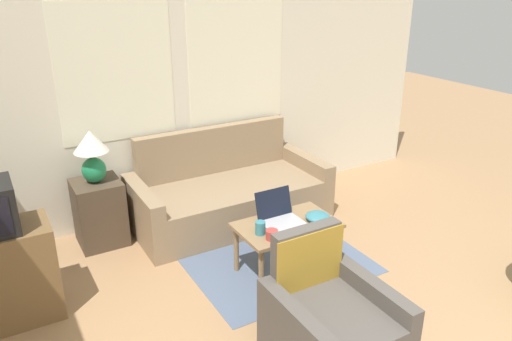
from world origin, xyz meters
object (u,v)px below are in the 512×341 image
object	(u,v)px
armchair	(329,327)
laptop	(279,216)
couch	(227,195)
cup_navy	(272,235)
snack_bowl	(318,217)
coffee_table	(287,230)
table_lamp	(92,152)
cup_yellow	(260,228)

from	to	relation	value
armchair	laptop	xyz separation A→B (m)	(0.31, 1.11, 0.24)
couch	cup_navy	xyz separation A→B (m)	(-0.26, -1.30, 0.23)
snack_bowl	laptop	bearing A→B (deg)	154.89
cup_navy	laptop	bearing A→B (deg)	46.40
coffee_table	cup_navy	distance (m)	0.31
coffee_table	cup_navy	world-z (taller)	cup_navy
coffee_table	snack_bowl	world-z (taller)	snack_bowl
couch	table_lamp	bearing A→B (deg)	173.44
table_lamp	cup_yellow	world-z (taller)	table_lamp
snack_bowl	armchair	bearing A→B (deg)	-122.19
cup_navy	snack_bowl	distance (m)	0.51
couch	snack_bowl	distance (m)	1.27
table_lamp	laptop	world-z (taller)	table_lamp
laptop	cup_navy	size ratio (longest dim) A/B	3.44
couch	coffee_table	distance (m)	1.15
armchair	table_lamp	bearing A→B (deg)	111.32
cup_navy	cup_yellow	xyz separation A→B (m)	(-0.04, 0.12, 0.02)
couch	armchair	size ratio (longest dim) A/B	2.29
cup_navy	cup_yellow	size ratio (longest dim) A/B	0.89
armchair	coffee_table	world-z (taller)	armchair
laptop	cup_navy	xyz separation A→B (m)	(-0.21, -0.22, -0.02)
cup_navy	cup_yellow	world-z (taller)	cup_yellow
couch	cup_yellow	xyz separation A→B (m)	(-0.30, -1.19, 0.24)
table_lamp	cup_yellow	xyz separation A→B (m)	(0.98, -1.33, -0.41)
armchair	laptop	distance (m)	1.17
armchair	coffee_table	size ratio (longest dim) A/B	1.02
coffee_table	snack_bowl	bearing A→B (deg)	-16.53
coffee_table	cup_yellow	world-z (taller)	cup_yellow
armchair	snack_bowl	distance (m)	1.16
armchair	cup_yellow	distance (m)	1.04
armchair	cup_yellow	bearing A→B (deg)	86.36
couch	snack_bowl	xyz separation A→B (m)	(0.25, -1.22, 0.22)
laptop	cup_navy	bearing A→B (deg)	-133.60
coffee_table	laptop	bearing A→B (deg)	121.32
cup_yellow	snack_bowl	xyz separation A→B (m)	(0.54, -0.04, -0.02)
couch	armchair	xyz separation A→B (m)	(-0.36, -2.19, 0.00)
table_lamp	coffee_table	world-z (taller)	table_lamp
table_lamp	cup_yellow	distance (m)	1.70
laptop	snack_bowl	size ratio (longest dim) A/B	1.61
cup_navy	couch	bearing A→B (deg)	78.67
snack_bowl	coffee_table	bearing A→B (deg)	163.47
table_lamp	coffee_table	bearing A→B (deg)	-45.74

